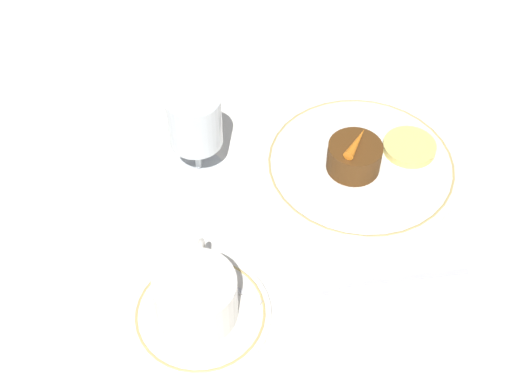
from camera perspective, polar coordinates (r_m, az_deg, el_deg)
name	(u,v)px	position (r m, az deg, el deg)	size (l,w,h in m)	color
ground_plane	(344,190)	(0.89, 7.09, 0.20)	(3.00, 3.00, 0.00)	white
dinner_plate	(360,166)	(0.91, 8.34, 2.08)	(0.25, 0.25, 0.01)	white
saucer	(201,315)	(0.78, -4.44, -9.75)	(0.15, 0.15, 0.01)	white
coffee_cup	(196,296)	(0.75, -4.83, -8.29)	(0.11, 0.09, 0.06)	white
spoon	(210,274)	(0.80, -3.72, -6.56)	(0.07, 0.10, 0.00)	silver
wine_glass	(195,125)	(0.86, -4.90, 5.36)	(0.07, 0.07, 0.12)	silver
fork	(363,283)	(0.81, 8.52, -7.18)	(0.05, 0.20, 0.01)	silver
dessert_cake	(354,157)	(0.89, 7.86, 2.81)	(0.07, 0.07, 0.04)	#563314
carrot_garnish	(356,142)	(0.87, 8.03, 3.95)	(0.05, 0.03, 0.01)	orange
pineapple_slice	(409,147)	(0.93, 12.17, 3.54)	(0.07, 0.07, 0.01)	#EFE075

